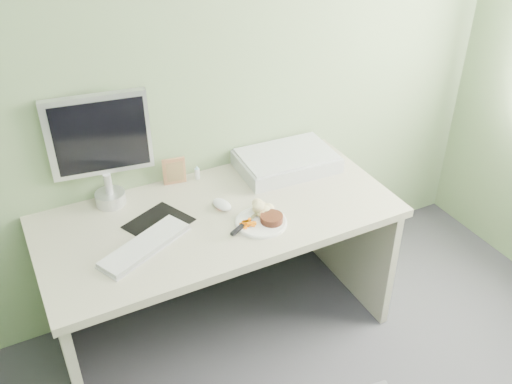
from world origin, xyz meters
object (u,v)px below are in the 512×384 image
scanner (286,161)px  desk (220,245)px  monitor (101,145)px  plate (261,222)px

scanner → desk: bearing=-153.1°
scanner → monitor: (-0.87, 0.11, 0.26)m
plate → monitor: monitor is taller
desk → monitor: bearing=142.4°
desk → monitor: monitor is taller
scanner → monitor: bearing=176.0°
scanner → monitor: size_ratio=0.91×
desk → plate: plate is taller
desk → scanner: bearing=23.8°
desk → monitor: 0.70m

